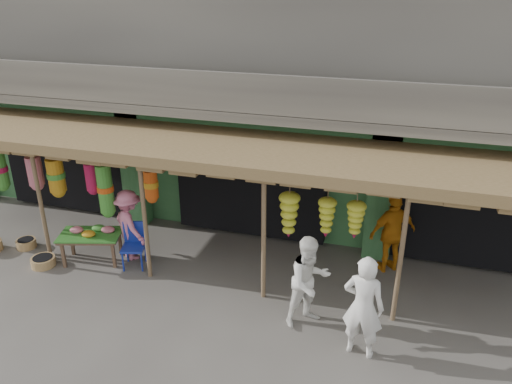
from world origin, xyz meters
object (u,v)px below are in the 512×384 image
(person_shopper, at_px, (130,225))
(blue_chair, at_px, (134,242))
(person_front, at_px, (363,307))
(person_vendor, at_px, (393,233))
(flower_table, at_px, (91,235))
(person_right, at_px, (309,282))

(person_shopper, bearing_deg, blue_chair, 164.66)
(person_front, bearing_deg, person_vendor, -88.16)
(blue_chair, bearing_deg, person_front, -32.94)
(person_front, bearing_deg, flower_table, -3.63)
(person_right, height_order, person_shopper, person_right)
(blue_chair, bearing_deg, person_shopper, 114.17)
(flower_table, relative_size, person_front, 0.80)
(person_front, distance_m, person_shopper, 5.49)
(flower_table, bearing_deg, person_vendor, -2.86)
(flower_table, height_order, blue_chair, blue_chair)
(person_front, bearing_deg, person_shopper, -9.08)
(person_front, xyz_separation_m, person_shopper, (-5.24, 1.65, -0.11))
(blue_chair, distance_m, person_vendor, 5.54)
(blue_chair, xyz_separation_m, person_vendor, (5.35, 1.42, 0.34))
(flower_table, xyz_separation_m, person_vendor, (6.31, 1.54, 0.26))
(flower_table, bearing_deg, blue_chair, -9.01)
(blue_chair, relative_size, person_shopper, 0.61)
(person_right, bearing_deg, person_shopper, 121.17)
(person_front, xyz_separation_m, person_vendor, (0.32, 2.82, -0.03))
(flower_table, xyz_separation_m, person_shopper, (0.75, 0.37, 0.18))
(person_right, xyz_separation_m, person_shopper, (-4.24, 1.10, -0.05))
(flower_table, height_order, person_right, person_right)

